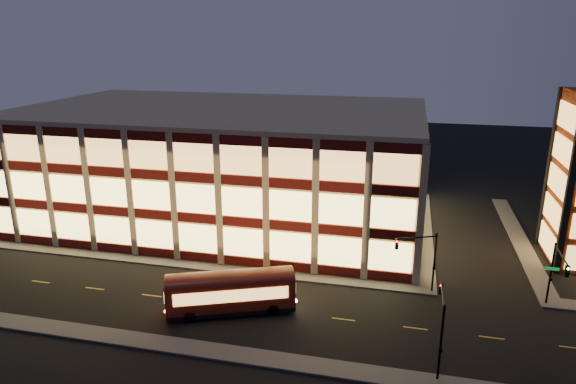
# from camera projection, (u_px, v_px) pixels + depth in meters

# --- Properties ---
(ground) EXTENTS (200.00, 200.00, 0.00)m
(ground) POSITION_uv_depth(u_px,v_px,m) (197.00, 270.00, 53.08)
(ground) COLOR black
(ground) RESTS_ON ground
(sidewalk_office_south) EXTENTS (54.00, 2.00, 0.15)m
(sidewalk_office_south) POSITION_uv_depth(u_px,v_px,m) (175.00, 263.00, 54.65)
(sidewalk_office_south) COLOR #514F4C
(sidewalk_office_south) RESTS_ON ground
(sidewalk_office_east) EXTENTS (2.00, 30.00, 0.15)m
(sidewalk_office_east) POSITION_uv_depth(u_px,v_px,m) (424.00, 230.00, 63.78)
(sidewalk_office_east) COLOR #514F4C
(sidewalk_office_east) RESTS_ON ground
(sidewalk_tower_west) EXTENTS (2.00, 30.00, 0.15)m
(sidewalk_tower_west) POSITION_uv_depth(u_px,v_px,m) (518.00, 238.00, 61.36)
(sidewalk_tower_west) COLOR #514F4C
(sidewalk_tower_west) RESTS_ON ground
(sidewalk_near) EXTENTS (100.00, 2.00, 0.15)m
(sidewalk_near) POSITION_uv_depth(u_px,v_px,m) (133.00, 339.00, 40.98)
(sidewalk_near) COLOR #514F4C
(sidewalk_near) RESTS_ON ground
(office_building) EXTENTS (50.45, 30.45, 14.50)m
(office_building) POSITION_uv_depth(u_px,v_px,m) (225.00, 162.00, 67.29)
(office_building) COLOR tan
(office_building) RESTS_ON ground
(traffic_signal_far) EXTENTS (3.79, 1.87, 6.00)m
(traffic_signal_far) POSITION_uv_depth(u_px,v_px,m) (421.00, 253.00, 47.18)
(traffic_signal_far) COLOR black
(traffic_signal_far) RESTS_ON ground
(traffic_signal_right) EXTENTS (1.20, 4.37, 6.00)m
(traffic_signal_right) POSITION_uv_depth(u_px,v_px,m) (557.00, 270.00, 43.90)
(traffic_signal_right) COLOR black
(traffic_signal_right) RESTS_ON ground
(traffic_signal_near) EXTENTS (0.32, 4.45, 6.00)m
(traffic_signal_near) POSITION_uv_depth(u_px,v_px,m) (441.00, 318.00, 36.42)
(traffic_signal_near) COLOR black
(traffic_signal_near) RESTS_ON ground
(trolley_bus) EXTENTS (11.29, 6.81, 3.75)m
(trolley_bus) POSITION_uv_depth(u_px,v_px,m) (231.00, 290.00, 44.70)
(trolley_bus) COLOR maroon
(trolley_bus) RESTS_ON ground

